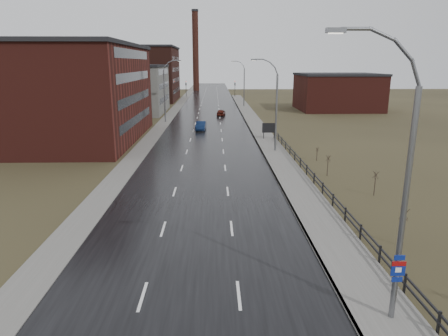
{
  "coord_description": "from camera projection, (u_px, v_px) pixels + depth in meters",
  "views": [
    {
      "loc": [
        1.18,
        -12.91,
        10.84
      ],
      "look_at": [
        1.9,
        16.78,
        3.0
      ],
      "focal_mm": 32.0,
      "sensor_mm": 36.0,
      "label": 1
    }
  ],
  "objects": [
    {
      "name": "shrub_d",
      "position": [
        375.0,
        183.0,
        33.36
      ],
      "size": [
        0.51,
        0.53,
        2.13
      ],
      "color": "#382D23",
      "rests_on": "ground"
    },
    {
      "name": "car_far",
      "position": [
        221.0,
        113.0,
        83.94
      ],
      "size": [
        2.11,
        4.17,
        1.36
      ],
      "primitive_type": "imported",
      "rotation": [
        0.0,
        0.0,
        3.01
      ],
      "color": "#46130B",
      "rests_on": "ground"
    },
    {
      "name": "warehouse_near",
      "position": [
        58.0,
        93.0,
        56.49
      ],
      "size": [
        22.44,
        28.56,
        13.5
      ],
      "color": "#471914",
      "rests_on": "ground"
    },
    {
      "name": "smokestack",
      "position": [
        196.0,
        51.0,
        156.11
      ],
      "size": [
        2.7,
        2.7,
        30.7
      ],
      "color": "#331611",
      "rests_on": "ground"
    },
    {
      "name": "sidewalk_right",
      "position": [
        275.0,
        153.0,
        49.22
      ],
      "size": [
        3.2,
        180.0,
        0.18
      ],
      "primitive_type": "cube",
      "color": "#595651",
      "rests_on": "ground"
    },
    {
      "name": "car_near",
      "position": [
        201.0,
        126.0,
        65.92
      ],
      "size": [
        1.78,
        4.49,
        1.45
      ],
      "primitive_type": "imported",
      "rotation": [
        0.0,
        0.0,
        -0.05
      ],
      "color": "#0C1C3F",
      "rests_on": "ground"
    },
    {
      "name": "curb_right",
      "position": [
        262.0,
        153.0,
        49.19
      ],
      "size": [
        0.16,
        180.0,
        0.18
      ],
      "primitive_type": "cube",
      "color": "slate",
      "rests_on": "ground"
    },
    {
      "name": "warehouse_far",
      "position": [
        132.0,
        74.0,
        117.09
      ],
      "size": [
        26.52,
        24.48,
        15.5
      ],
      "color": "#331611",
      "rests_on": "ground"
    },
    {
      "name": "road",
      "position": [
        208.0,
        124.0,
        73.2
      ],
      "size": [
        14.0,
        300.0,
        0.06
      ],
      "primitive_type": "cube",
      "color": "black",
      "rests_on": "ground"
    },
    {
      "name": "traffic_light_right",
      "position": [
        235.0,
        83.0,
        130.22
      ],
      "size": [
        0.58,
        2.73,
        5.3
      ],
      "color": "black",
      "rests_on": "ground"
    },
    {
      "name": "shrub_f",
      "position": [
        317.0,
        154.0,
        45.4
      ],
      "size": [
        0.38,
        0.4,
        1.57
      ],
      "color": "#382D23",
      "rests_on": "ground"
    },
    {
      "name": "traffic_light_left",
      "position": [
        186.0,
        83.0,
        129.85
      ],
      "size": [
        0.58,
        2.73,
        5.3
      ],
      "color": "black",
      "rests_on": "ground"
    },
    {
      "name": "streetlight_left",
      "position": [
        166.0,
        91.0,
        73.47
      ],
      "size": [
        3.36,
        0.28,
        11.35
      ],
      "color": "slate",
      "rests_on": "ground"
    },
    {
      "name": "guardrail",
      "position": [
        325.0,
        189.0,
        32.97
      ],
      "size": [
        0.1,
        53.05,
        1.1
      ],
      "color": "black",
      "rests_on": "ground"
    },
    {
      "name": "shrub_e",
      "position": [
        328.0,
        165.0,
        39.25
      ],
      "size": [
        0.5,
        0.53,
        2.1
      ],
      "color": "#382D23",
      "rests_on": "ground"
    },
    {
      "name": "shrub_c",
      "position": [
        403.0,
        226.0,
        24.12
      ],
      "size": [
        0.57,
        0.6,
        2.4
      ],
      "color": "#382D23",
      "rests_on": "ground"
    },
    {
      "name": "streetlight_right_mid",
      "position": [
        274.0,
        105.0,
        48.72
      ],
      "size": [
        3.36,
        0.28,
        11.35
      ],
      "color": "slate",
      "rests_on": "ground"
    },
    {
      "name": "streetlight_main",
      "position": [
        399.0,
        187.0,
        15.8
      ],
      "size": [
        3.91,
        0.29,
        12.11
      ],
      "color": "slate",
      "rests_on": "ground"
    },
    {
      "name": "billboard",
      "position": [
        269.0,
        128.0,
        57.66
      ],
      "size": [
        2.02,
        0.17,
        2.46
      ],
      "color": "black",
      "rests_on": "ground"
    },
    {
      "name": "sidewalk_left",
      "position": [
        163.0,
        124.0,
        73.0
      ],
      "size": [
        2.4,
        260.0,
        0.12
      ],
      "primitive_type": "cube",
      "color": "#595651",
      "rests_on": "ground"
    },
    {
      "name": "building_right",
      "position": [
        337.0,
        92.0,
        94.1
      ],
      "size": [
        18.36,
        16.32,
        8.5
      ],
      "color": "#471914",
      "rests_on": "ground"
    },
    {
      "name": "warehouse_mid",
      "position": [
        128.0,
        89.0,
        88.84
      ],
      "size": [
        16.32,
        20.4,
        10.5
      ],
      "color": "slate",
      "rests_on": "ground"
    },
    {
      "name": "streetlight_right_far",
      "position": [
        243.0,
        83.0,
        100.92
      ],
      "size": [
        3.36,
        0.28,
        11.35
      ],
      "color": "slate",
      "rests_on": "ground"
    }
  ]
}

